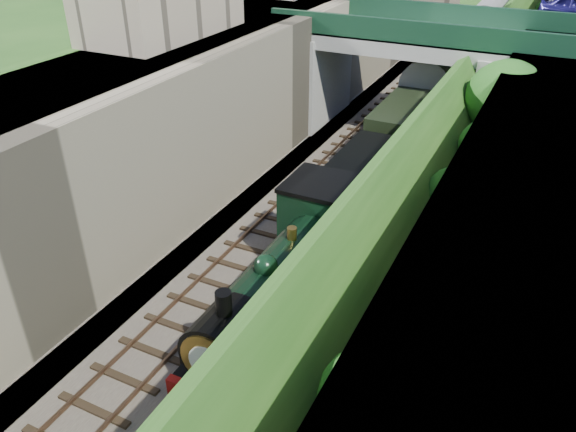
{
  "coord_description": "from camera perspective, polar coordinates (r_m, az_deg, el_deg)",
  "views": [
    {
      "loc": [
        7.76,
        -8.0,
        12.99
      ],
      "look_at": [
        0.0,
        7.84,
        2.69
      ],
      "focal_mm": 35.0,
      "sensor_mm": 36.0,
      "label": 1
    }
  ],
  "objects": [
    {
      "name": "retaining_wall",
      "position": [
        32.4,
        0.75,
        13.25
      ],
      "size": [
        1.0,
        90.0,
        7.0
      ],
      "primitive_type": "cube",
      "color": "#756B56",
      "rests_on": "ground"
    },
    {
      "name": "track_left",
      "position": [
        32.27,
        6.37,
        6.83
      ],
      "size": [
        2.5,
        90.0,
        0.2
      ],
      "color": "black",
      "rests_on": "trackbed"
    },
    {
      "name": "ground",
      "position": [
        17.11,
        -12.39,
        -20.07
      ],
      "size": [
        160.0,
        160.0,
        0.0
      ],
      "primitive_type": "plane",
      "color": "#1E4714",
      "rests_on": "ground"
    },
    {
      "name": "coach_rear",
      "position": [
        72.21,
        21.91,
        19.57
      ],
      "size": [
        2.9,
        18.0,
        3.7
      ],
      "color": "black",
      "rests_on": "trackbed"
    },
    {
      "name": "track_right",
      "position": [
        31.45,
        11.86,
        5.71
      ],
      "size": [
        2.5,
        90.0,
        0.2
      ],
      "color": "black",
      "rests_on": "trackbed"
    },
    {
      "name": "street_plateau_left",
      "position": [
        33.98,
        -4.75,
        13.97
      ],
      "size": [
        6.0,
        90.0,
        7.0
      ],
      "primitive_type": "cube",
      "color": "#262628",
      "rests_on": "ground"
    },
    {
      "name": "trackbed",
      "position": [
        31.78,
        9.75,
        5.91
      ],
      "size": [
        10.0,
        90.0,
        0.2
      ],
      "primitive_type": "cube",
      "color": "#473F38",
      "rests_on": "ground"
    },
    {
      "name": "tree",
      "position": [
        27.69,
        21.41,
        10.68
      ],
      "size": [
        3.6,
        3.8,
        6.6
      ],
      "color": "black",
      "rests_on": "ground"
    },
    {
      "name": "locomotive",
      "position": [
        18.67,
        0.17,
        -6.17
      ],
      "size": [
        3.1,
        10.23,
        3.83
      ],
      "color": "black",
      "rests_on": "trackbed"
    },
    {
      "name": "embankment_slope",
      "position": [
        29.89,
        19.65,
        8.81
      ],
      "size": [
        4.32,
        90.0,
        6.36
      ],
      "color": "#1E4714",
      "rests_on": "ground"
    },
    {
      "name": "coach_front",
      "position": [
        35.82,
        14.59,
        11.54
      ],
      "size": [
        2.9,
        18.0,
        3.7
      ],
      "color": "black",
      "rests_on": "trackbed"
    },
    {
      "name": "coach_middle",
      "position": [
        53.81,
        19.42,
        16.94
      ],
      "size": [
        2.9,
        18.0,
        3.7
      ],
      "color": "black",
      "rests_on": "trackbed"
    },
    {
      "name": "tender",
      "position": [
        24.66,
        7.69,
        2.53
      ],
      "size": [
        2.7,
        6.0,
        3.05
      ],
      "color": "black",
      "rests_on": "trackbed"
    },
    {
      "name": "road_bridge",
      "position": [
        33.91,
        14.01,
        14.18
      ],
      "size": [
        16.0,
        6.4,
        7.25
      ],
      "color": "gray",
      "rests_on": "ground"
    }
  ]
}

